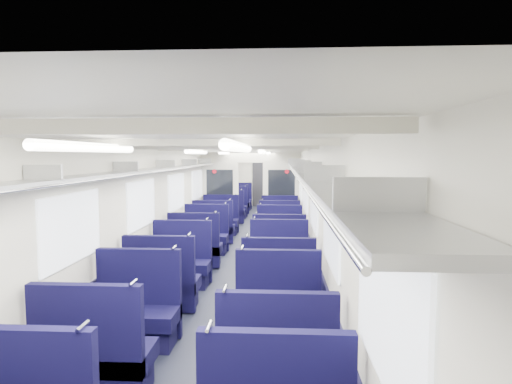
# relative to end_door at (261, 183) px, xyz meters

# --- Properties ---
(floor) EXTENTS (2.80, 18.00, 0.01)m
(floor) POSITION_rel_end_door_xyz_m (0.00, -8.94, -1.00)
(floor) COLOR black
(floor) RESTS_ON ground
(ceiling) EXTENTS (2.80, 18.00, 0.01)m
(ceiling) POSITION_rel_end_door_xyz_m (0.00, -8.94, 1.35)
(ceiling) COLOR white
(ceiling) RESTS_ON wall_left
(wall_left) EXTENTS (0.02, 18.00, 2.35)m
(wall_left) POSITION_rel_end_door_xyz_m (-1.40, -8.94, 0.18)
(wall_left) COLOR beige
(wall_left) RESTS_ON floor
(dado_left) EXTENTS (0.03, 17.90, 0.70)m
(dado_left) POSITION_rel_end_door_xyz_m (-1.39, -8.94, -0.65)
(dado_left) COLOR black
(dado_left) RESTS_ON floor
(wall_right) EXTENTS (0.02, 18.00, 2.35)m
(wall_right) POSITION_rel_end_door_xyz_m (1.40, -8.94, 0.18)
(wall_right) COLOR beige
(wall_right) RESTS_ON floor
(dado_right) EXTENTS (0.03, 17.90, 0.70)m
(dado_right) POSITION_rel_end_door_xyz_m (1.39, -8.94, -0.65)
(dado_right) COLOR black
(dado_right) RESTS_ON floor
(wall_far) EXTENTS (2.80, 0.02, 2.35)m
(wall_far) POSITION_rel_end_door_xyz_m (0.00, 0.06, 0.18)
(wall_far) COLOR beige
(wall_far) RESTS_ON floor
(luggage_rack_left) EXTENTS (0.36, 17.40, 0.18)m
(luggage_rack_left) POSITION_rel_end_door_xyz_m (-1.21, -8.94, 0.97)
(luggage_rack_left) COLOR #B2B5BA
(luggage_rack_left) RESTS_ON wall_left
(luggage_rack_right) EXTENTS (0.36, 17.40, 0.18)m
(luggage_rack_right) POSITION_rel_end_door_xyz_m (1.21, -8.94, 0.97)
(luggage_rack_right) COLOR #B2B5BA
(luggage_rack_right) RESTS_ON wall_right
(windows) EXTENTS (2.78, 15.60, 0.75)m
(windows) POSITION_rel_end_door_xyz_m (0.00, -9.40, 0.42)
(windows) COLOR white
(windows) RESTS_ON wall_left
(ceiling_fittings) EXTENTS (2.70, 16.06, 0.11)m
(ceiling_fittings) POSITION_rel_end_door_xyz_m (0.00, -9.20, 1.29)
(ceiling_fittings) COLOR beige
(ceiling_fittings) RESTS_ON ceiling
(end_door) EXTENTS (0.75, 0.06, 2.00)m
(end_door) POSITION_rel_end_door_xyz_m (0.00, 0.00, 0.00)
(end_door) COLOR black
(end_door) RESTS_ON floor
(bulkhead) EXTENTS (2.80, 0.10, 2.35)m
(bulkhead) POSITION_rel_end_door_xyz_m (-0.00, -6.50, 0.23)
(bulkhead) COLOR beige
(bulkhead) RESTS_ON floor
(seat_4) EXTENTS (1.01, 0.56, 1.13)m
(seat_4) POSITION_rel_end_door_xyz_m (-0.83, -14.91, -0.65)
(seat_4) COLOR black
(seat_4) RESTS_ON floor
(seat_5) EXTENTS (1.01, 0.56, 1.13)m
(seat_5) POSITION_rel_end_door_xyz_m (0.83, -15.02, -0.65)
(seat_5) COLOR black
(seat_5) RESTS_ON floor
(seat_6) EXTENTS (1.01, 0.56, 1.13)m
(seat_6) POSITION_rel_end_door_xyz_m (-0.83, -13.79, -0.65)
(seat_6) COLOR black
(seat_6) RESTS_ON floor
(seat_7) EXTENTS (1.01, 0.56, 1.13)m
(seat_7) POSITION_rel_end_door_xyz_m (0.83, -13.75, -0.65)
(seat_7) COLOR black
(seat_7) RESTS_ON floor
(seat_8) EXTENTS (1.01, 0.56, 1.13)m
(seat_8) POSITION_rel_end_door_xyz_m (-0.83, -12.68, -0.65)
(seat_8) COLOR black
(seat_8) RESTS_ON floor
(seat_9) EXTENTS (1.01, 0.56, 1.13)m
(seat_9) POSITION_rel_end_door_xyz_m (0.83, -12.73, -0.65)
(seat_9) COLOR black
(seat_9) RESTS_ON floor
(seat_10) EXTENTS (1.01, 0.56, 1.13)m
(seat_10) POSITION_rel_end_door_xyz_m (-0.83, -11.53, -0.65)
(seat_10) COLOR black
(seat_10) RESTS_ON floor
(seat_11) EXTENTS (1.01, 0.56, 1.13)m
(seat_11) POSITION_rel_end_door_xyz_m (0.83, -11.35, -0.65)
(seat_11) COLOR black
(seat_11) RESTS_ON floor
(seat_12) EXTENTS (1.01, 0.56, 1.13)m
(seat_12) POSITION_rel_end_door_xyz_m (-0.83, -10.31, -0.65)
(seat_12) COLOR black
(seat_12) RESTS_ON floor
(seat_13) EXTENTS (1.01, 0.56, 1.13)m
(seat_13) POSITION_rel_end_door_xyz_m (0.83, -10.43, -0.65)
(seat_13) COLOR black
(seat_13) RESTS_ON floor
(seat_14) EXTENTS (1.01, 0.56, 1.13)m
(seat_14) POSITION_rel_end_door_xyz_m (-0.83, -9.11, -0.65)
(seat_14) COLOR black
(seat_14) RESTS_ON floor
(seat_15) EXTENTS (1.01, 0.56, 1.13)m
(seat_15) POSITION_rel_end_door_xyz_m (0.83, -9.19, -0.65)
(seat_15) COLOR black
(seat_15) RESTS_ON floor
(seat_16) EXTENTS (1.01, 0.56, 1.13)m
(seat_16) POSITION_rel_end_door_xyz_m (-0.83, -7.99, -0.65)
(seat_16) COLOR black
(seat_16) RESTS_ON floor
(seat_17) EXTENTS (1.01, 0.56, 1.13)m
(seat_17) POSITION_rel_end_door_xyz_m (0.83, -7.93, -0.65)
(seat_17) COLOR black
(seat_17) RESTS_ON floor
(seat_18) EXTENTS (1.01, 0.56, 1.13)m
(seat_18) POSITION_rel_end_door_xyz_m (-0.83, -6.76, -0.65)
(seat_18) COLOR black
(seat_18) RESTS_ON floor
(seat_19) EXTENTS (1.01, 0.56, 1.13)m
(seat_19) POSITION_rel_end_door_xyz_m (0.83, -6.90, -0.65)
(seat_19) COLOR black
(seat_19) RESTS_ON floor
(seat_20) EXTENTS (1.01, 0.56, 1.13)m
(seat_20) POSITION_rel_end_door_xyz_m (-0.83, -4.82, -0.65)
(seat_20) COLOR black
(seat_20) RESTS_ON floor
(seat_21) EXTENTS (1.01, 0.56, 1.13)m
(seat_21) POSITION_rel_end_door_xyz_m (0.83, -4.82, -0.65)
(seat_21) COLOR black
(seat_21) RESTS_ON floor
(seat_22) EXTENTS (1.01, 0.56, 1.13)m
(seat_22) POSITION_rel_end_door_xyz_m (-0.83, -3.60, -0.65)
(seat_22) COLOR black
(seat_22) RESTS_ON floor
(seat_23) EXTENTS (1.01, 0.56, 1.13)m
(seat_23) POSITION_rel_end_door_xyz_m (0.83, -3.75, -0.65)
(seat_23) COLOR black
(seat_23) RESTS_ON floor
(seat_24) EXTENTS (1.01, 0.56, 1.13)m
(seat_24) POSITION_rel_end_door_xyz_m (-0.83, -2.58, -0.65)
(seat_24) COLOR black
(seat_24) RESTS_ON floor
(seat_25) EXTENTS (1.01, 0.56, 1.13)m
(seat_25) POSITION_rel_end_door_xyz_m (0.83, -2.50, -0.65)
(seat_25) COLOR black
(seat_25) RESTS_ON floor
(seat_26) EXTENTS (1.01, 0.56, 1.13)m
(seat_26) POSITION_rel_end_door_xyz_m (-0.83, -1.38, -0.65)
(seat_26) COLOR black
(seat_26) RESTS_ON floor
(seat_27) EXTENTS (1.01, 0.56, 1.13)m
(seat_27) POSITION_rel_end_door_xyz_m (0.83, -1.47, -0.65)
(seat_27) COLOR black
(seat_27) RESTS_ON floor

